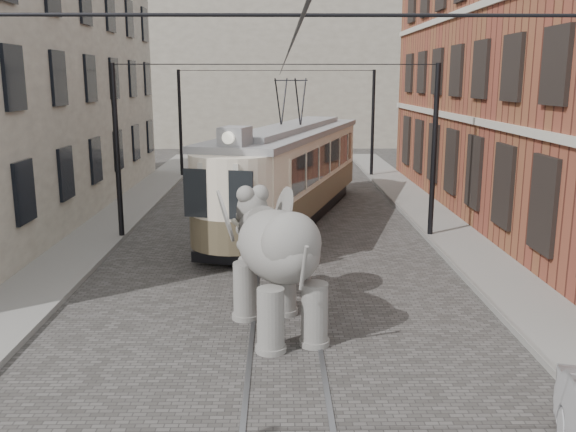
{
  "coord_description": "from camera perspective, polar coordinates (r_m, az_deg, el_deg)",
  "views": [
    {
      "loc": [
        -0.14,
        -15.11,
        5.45
      ],
      "look_at": [
        0.11,
        0.13,
        2.1
      ],
      "focal_mm": 38.76,
      "sensor_mm": 36.0,
      "label": 1
    }
  ],
  "objects": [
    {
      "name": "stucco_building",
      "position": [
        27.36,
        -24.74,
        10.34
      ],
      "size": [
        7.0,
        24.0,
        10.0
      ],
      "primitive_type": "cube",
      "color": "gray",
      "rests_on": "ground"
    },
    {
      "name": "elephant",
      "position": [
        13.51,
        -0.92,
        -4.6
      ],
      "size": [
        4.13,
        5.51,
        3.0
      ],
      "primitive_type": null,
      "rotation": [
        0.0,
        0.0,
        0.32
      ],
      "color": "slate",
      "rests_on": "ground"
    },
    {
      "name": "tram_rails",
      "position": [
        16.06,
        -0.38,
        -7.4
      ],
      "size": [
        1.54,
        80.0,
        0.02
      ],
      "primitive_type": null,
      "color": "slate",
      "rests_on": "ground"
    },
    {
      "name": "distant_block",
      "position": [
        55.13,
        -0.81,
        14.01
      ],
      "size": [
        28.0,
        10.0,
        14.0
      ],
      "primitive_type": "cube",
      "color": "gray",
      "rests_on": "ground"
    },
    {
      "name": "ground",
      "position": [
        16.07,
        -0.38,
        -7.44
      ],
      "size": [
        120.0,
        120.0,
        0.0
      ],
      "primitive_type": "plane",
      "color": "#494643"
    },
    {
      "name": "tram",
      "position": [
        24.31,
        0.26,
        5.99
      ],
      "size": [
        6.69,
        14.05,
        5.48
      ],
      "primitive_type": null,
      "rotation": [
        0.0,
        0.0,
        -0.29
      ],
      "color": "beige",
      "rests_on": "ground"
    },
    {
      "name": "sidewalk_left",
      "position": [
        17.26,
        -22.67,
        -6.76
      ],
      "size": [
        2.0,
        60.0,
        0.15
      ],
      "primitive_type": "cube",
      "color": "slate",
      "rests_on": "ground"
    },
    {
      "name": "catenary",
      "position": [
        20.26,
        -1.1,
        5.44
      ],
      "size": [
        11.0,
        30.2,
        6.0
      ],
      "primitive_type": null,
      "color": "black",
      "rests_on": "ground"
    },
    {
      "name": "sidewalk_right",
      "position": [
        17.18,
        20.21,
        -6.64
      ],
      "size": [
        2.0,
        60.0,
        0.15
      ],
      "primitive_type": "cube",
      "color": "slate",
      "rests_on": "ground"
    },
    {
      "name": "brick_building",
      "position": [
        26.57,
        24.48,
        12.5
      ],
      "size": [
        8.0,
        26.0,
        12.0
      ],
      "primitive_type": "cube",
      "color": "brown",
      "rests_on": "ground"
    }
  ]
}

